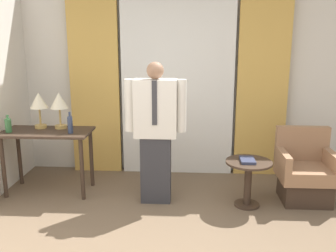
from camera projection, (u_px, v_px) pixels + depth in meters
name	position (u px, v px, depth m)	size (l,w,h in m)	color
wall_back	(178.00, 78.00, 5.29)	(10.00, 0.06, 2.70)	silver
curtain_sheer_center	(177.00, 84.00, 5.18)	(1.55, 0.06, 2.58)	white
curtain_drape_left	(95.00, 83.00, 5.24)	(0.69, 0.06, 2.58)	gold
curtain_drape_right	(262.00, 84.00, 5.11)	(0.69, 0.06, 2.58)	gold
desk	(47.00, 141.00, 4.64)	(1.09, 0.56, 0.80)	#38281E
table_lamp_left	(39.00, 103.00, 4.68)	(0.22, 0.22, 0.45)	tan
table_lamp_right	(59.00, 103.00, 4.67)	(0.22, 0.22, 0.45)	tan
bottle_near_edge	(70.00, 124.00, 4.48)	(0.06, 0.06, 0.26)	#2D3851
bottle_by_lamp	(8.00, 125.00, 4.52)	(0.08, 0.08, 0.21)	#336638
person	(156.00, 129.00, 4.31)	(0.70, 0.23, 1.66)	#2D2D33
armchair	(305.00, 174.00, 4.47)	(0.64, 0.58, 0.87)	#38281E
side_table	(248.00, 176.00, 4.30)	(0.53, 0.53, 0.55)	#38281E
book	(247.00, 160.00, 4.25)	(0.16, 0.25, 0.03)	#2D334C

